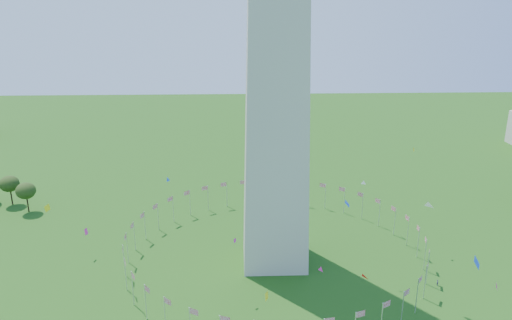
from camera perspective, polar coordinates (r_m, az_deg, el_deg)
The scene contains 2 objects.
flag_ring at distance 138.73m, azimuth 2.11°, elevation -9.70°, with size 80.24×80.24×9.00m.
kites_aloft at distance 109.58m, azimuth 11.02°, elevation -8.87°, with size 107.09×73.26×33.80m.
Camera 1 is at (-9.65, -72.36, 69.16)m, focal length 35.00 mm.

